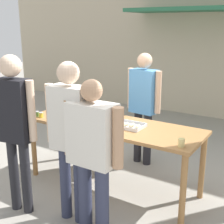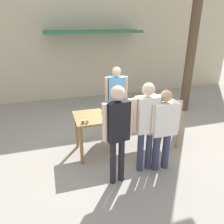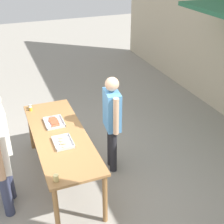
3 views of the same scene
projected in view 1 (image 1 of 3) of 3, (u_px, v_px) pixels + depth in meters
ground_plane at (112, 185)px, 4.23m from camera, size 24.00×24.00×0.00m
building_facade_back at (209, 17)px, 6.84m from camera, size 12.00×1.11×4.50m
serving_table at (112, 131)px, 4.01m from camera, size 2.33×0.80×0.88m
food_tray_sausages at (89, 118)px, 4.16m from camera, size 0.38×0.30×0.04m
food_tray_buns at (129, 125)px, 3.84m from camera, size 0.37×0.28×0.06m
condiment_jar_mustard at (37, 114)px, 4.28m from camera, size 0.06×0.06×0.07m
condiment_jar_ketchup at (41, 115)px, 4.23m from camera, size 0.06×0.06×0.07m
beer_cup at (181, 143)px, 3.21m from camera, size 0.07×0.07×0.09m
person_server_behind_table at (144, 99)px, 4.65m from camera, size 0.57×0.26×1.71m
person_customer_holding_hotdog at (15, 120)px, 3.37m from camera, size 0.53×0.26×1.81m
person_customer_with_cup at (93, 147)px, 3.04m from camera, size 0.69×0.26×1.62m
person_customer_waiting_in_line at (70, 129)px, 3.22m from camera, size 0.59×0.26×1.76m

